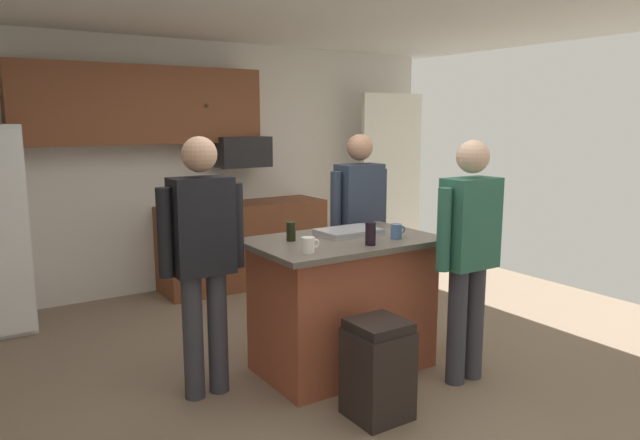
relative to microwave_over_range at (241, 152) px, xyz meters
The scene contains 16 objects.
floor 2.95m from the microwave_over_range, 103.50° to the right, with size 7.04×7.04×0.00m, color #7F6B56.
back_wall 0.69m from the microwave_over_range, 153.43° to the left, with size 6.40×0.10×2.60m, color silver.
french_door_window_panel 2.03m from the microwave_over_range, ahead, with size 0.90×0.06×2.00m, color white.
cabinet_run_upper 1.11m from the microwave_over_range, behind, with size 2.40×0.38×0.75m.
cabinet_run_lower 1.00m from the microwave_over_range, 89.94° to the right, with size 1.80×0.63×0.90m.
microwave_over_range is the anchor object (origin of this frame).
kitchen_island 2.62m from the microwave_over_range, 98.52° to the right, with size 1.32×0.86×0.96m.
person_guest_by_door 2.69m from the microwave_over_range, 120.84° to the right, with size 0.57×0.22×1.69m.
person_elder_center 1.86m from the microwave_over_range, 82.17° to the right, with size 0.57×0.22×1.67m.
person_host_foreground 3.09m from the microwave_over_range, 85.77° to the right, with size 0.57×0.22×1.66m.
glass_dark_ale 2.42m from the microwave_over_range, 107.32° to the right, with size 0.06×0.06×0.13m.
mug_ceramic_white 2.81m from the microwave_over_range, 106.86° to the right, with size 0.13×0.08×0.10m.
mug_blue_stoneware 2.64m from the microwave_over_range, 90.93° to the right, with size 0.12×0.08×0.10m.
tumbler_amber 2.73m from the microwave_over_range, 97.07° to the right, with size 0.07×0.07×0.15m.
serving_tray 2.37m from the microwave_over_range, 96.05° to the right, with size 0.44×0.30×0.04m.
trash_bin 3.37m from the microwave_over_range, 100.86° to the right, with size 0.34×0.34×0.61m.
Camera 1 is at (-2.11, -3.22, 1.79)m, focal length 32.98 mm.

